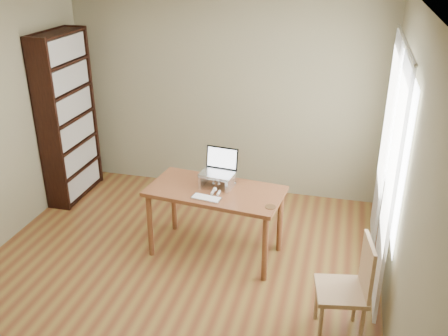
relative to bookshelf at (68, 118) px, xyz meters
The scene contains 10 objects.
room 2.43m from the bookshelf, 39.52° to the right, with size 4.04×4.54×2.64m.
bookshelf is the anchor object (origin of this frame).
curtains 3.83m from the bookshelf, 11.30° to the right, with size 0.03×1.90×2.25m.
desk 2.34m from the bookshelf, 22.20° to the right, with size 1.42×0.82×0.75m.
laptop_stand 2.29m from the bookshelf, 20.33° to the right, with size 0.32×0.25×0.13m.
laptop 2.26m from the bookshelf, 18.90° to the right, with size 0.37×0.32×0.24m.
keyboard 2.39m from the bookshelf, 27.41° to the right, with size 0.30×0.16×0.02m.
coaster 2.96m from the bookshelf, 21.85° to the right, with size 0.10×0.10×0.01m, color #543D1C.
cat 2.31m from the bookshelf, 19.36° to the right, with size 0.23×0.47×0.14m.
chair 3.98m from the bookshelf, 26.90° to the right, with size 0.47×0.47×0.91m.
Camera 1 is at (1.51, -3.65, 3.02)m, focal length 40.00 mm.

